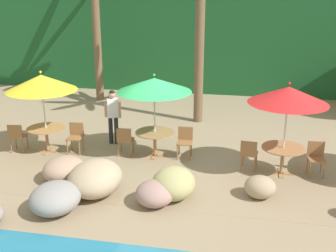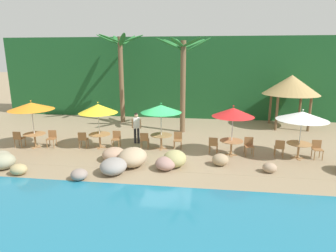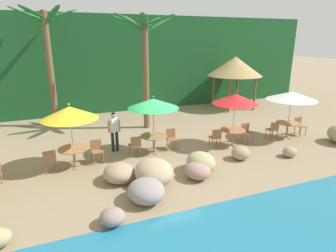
{
  "view_description": "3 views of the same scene",
  "coord_description": "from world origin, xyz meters",
  "px_view_note": "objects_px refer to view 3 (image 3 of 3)",
  "views": [
    {
      "loc": [
        2.15,
        -10.56,
        4.68
      ],
      "look_at": [
        0.06,
        0.11,
        1.01
      ],
      "focal_mm": 44.84,
      "sensor_mm": 36.0,
      "label": 1
    },
    {
      "loc": [
        1.88,
        -13.69,
        4.73
      ],
      "look_at": [
        -0.0,
        0.26,
        1.23
      ],
      "focal_mm": 30.83,
      "sensor_mm": 36.0,
      "label": 2
    },
    {
      "loc": [
        -3.91,
        -10.17,
        4.55
      ],
      "look_at": [
        0.22,
        0.21,
        1.12
      ],
      "focal_mm": 30.39,
      "sensor_mm": 36.0,
      "label": 3
    }
  ],
  "objects_px": {
    "umbrella_white": "(292,96)",
    "palm_tree_nearest": "(48,48)",
    "chair_green_inland": "(135,145)",
    "dining_table_red": "(233,132)",
    "chair_yellow_inland": "(49,160)",
    "umbrella_yellow": "(70,113)",
    "umbrella_red": "(235,99)",
    "chair_white_seaward": "(299,125)",
    "chair_red_inland": "(216,137)",
    "umbrella_green": "(153,103)",
    "chair_white_inland": "(273,129)",
    "palm_tree_second": "(145,50)",
    "dining_table_white": "(288,125)",
    "palapa_hut": "(235,66)",
    "chair_yellow_seaward": "(97,149)",
    "chair_green_seaward": "(172,137)",
    "chair_red_seaward": "(247,131)",
    "waiter_in_white": "(114,129)",
    "dining_table_yellow": "(74,151)",
    "dining_table_green": "(154,138)"
  },
  "relations": [
    {
      "from": "dining_table_green",
      "to": "chair_green_seaward",
      "type": "bearing_deg",
      "value": 8.08
    },
    {
      "from": "chair_green_seaward",
      "to": "umbrella_red",
      "type": "distance_m",
      "value": 3.16
    },
    {
      "from": "chair_white_inland",
      "to": "chair_green_seaward",
      "type": "bearing_deg",
      "value": 172.09
    },
    {
      "from": "dining_table_yellow",
      "to": "chair_green_seaward",
      "type": "distance_m",
      "value": 4.06
    },
    {
      "from": "umbrella_green",
      "to": "chair_green_seaward",
      "type": "height_order",
      "value": "umbrella_green"
    },
    {
      "from": "chair_red_inland",
      "to": "palapa_hut",
      "type": "height_order",
      "value": "palapa_hut"
    },
    {
      "from": "chair_red_seaward",
      "to": "dining_table_white",
      "type": "bearing_deg",
      "value": -4.67
    },
    {
      "from": "palm_tree_nearest",
      "to": "palapa_hut",
      "type": "bearing_deg",
      "value": -0.05
    },
    {
      "from": "chair_yellow_inland",
      "to": "chair_green_seaward",
      "type": "distance_m",
      "value": 4.9
    },
    {
      "from": "chair_green_seaward",
      "to": "chair_red_seaward",
      "type": "xyz_separation_m",
      "value": [
        3.49,
        -0.51,
        0.0
      ]
    },
    {
      "from": "chair_white_inland",
      "to": "palm_tree_second",
      "type": "distance_m",
      "value": 7.27
    },
    {
      "from": "chair_yellow_inland",
      "to": "chair_white_seaward",
      "type": "height_order",
      "value": "same"
    },
    {
      "from": "chair_green_seaward",
      "to": "chair_red_seaward",
      "type": "relative_size",
      "value": 1.0
    },
    {
      "from": "chair_yellow_seaward",
      "to": "dining_table_white",
      "type": "xyz_separation_m",
      "value": [
        8.91,
        -0.46,
        0.1
      ]
    },
    {
      "from": "umbrella_yellow",
      "to": "chair_red_seaward",
      "type": "bearing_deg",
      "value": -0.97
    },
    {
      "from": "umbrella_white",
      "to": "palm_tree_nearest",
      "type": "relative_size",
      "value": 0.38
    },
    {
      "from": "dining_table_yellow",
      "to": "chair_red_inland",
      "type": "relative_size",
      "value": 1.26
    },
    {
      "from": "chair_red_seaward",
      "to": "umbrella_green",
      "type": "bearing_deg",
      "value": 174.89
    },
    {
      "from": "palapa_hut",
      "to": "dining_table_red",
      "type": "bearing_deg",
      "value": -123.97
    },
    {
      "from": "dining_table_white",
      "to": "palapa_hut",
      "type": "bearing_deg",
      "value": 79.88
    },
    {
      "from": "umbrella_green",
      "to": "chair_green_inland",
      "type": "distance_m",
      "value": 1.8
    },
    {
      "from": "chair_red_seaward",
      "to": "chair_white_inland",
      "type": "height_order",
      "value": "same"
    },
    {
      "from": "chair_green_seaward",
      "to": "dining_table_red",
      "type": "bearing_deg",
      "value": -13.87
    },
    {
      "from": "umbrella_yellow",
      "to": "chair_red_seaward",
      "type": "height_order",
      "value": "umbrella_yellow"
    },
    {
      "from": "umbrella_green",
      "to": "chair_yellow_seaward",
      "type": "bearing_deg",
      "value": -177.31
    },
    {
      "from": "dining_table_green",
      "to": "palapa_hut",
      "type": "bearing_deg",
      "value": 36.47
    },
    {
      "from": "umbrella_green",
      "to": "chair_white_seaward",
      "type": "bearing_deg",
      "value": -3.56
    },
    {
      "from": "chair_red_seaward",
      "to": "palm_tree_nearest",
      "type": "height_order",
      "value": "palm_tree_nearest"
    },
    {
      "from": "chair_green_inland",
      "to": "dining_table_red",
      "type": "distance_m",
      "value": 4.35
    },
    {
      "from": "waiter_in_white",
      "to": "palm_tree_second",
      "type": "bearing_deg",
      "value": 50.67
    },
    {
      "from": "dining_table_red",
      "to": "umbrella_white",
      "type": "xyz_separation_m",
      "value": [
        3.07,
        -0.04,
        1.42
      ]
    },
    {
      "from": "dining_table_red",
      "to": "dining_table_white",
      "type": "distance_m",
      "value": 3.07
    },
    {
      "from": "umbrella_green",
      "to": "palm_tree_second",
      "type": "relative_size",
      "value": 0.42
    },
    {
      "from": "chair_green_seaward",
      "to": "waiter_in_white",
      "type": "xyz_separation_m",
      "value": [
        -2.32,
        0.63,
        0.47
      ]
    },
    {
      "from": "chair_green_inland",
      "to": "waiter_in_white",
      "type": "distance_m",
      "value": 1.19
    },
    {
      "from": "umbrella_red",
      "to": "chair_red_seaward",
      "type": "bearing_deg",
      "value": 9.8
    },
    {
      "from": "umbrella_white",
      "to": "dining_table_white",
      "type": "height_order",
      "value": "umbrella_white"
    },
    {
      "from": "chair_yellow_inland",
      "to": "chair_green_inland",
      "type": "xyz_separation_m",
      "value": [
        3.18,
        0.32,
        0.0
      ]
    },
    {
      "from": "chair_yellow_seaward",
      "to": "chair_green_inland",
      "type": "xyz_separation_m",
      "value": [
        1.51,
        -0.04,
        0.0
      ]
    },
    {
      "from": "chair_yellow_inland",
      "to": "dining_table_red",
      "type": "height_order",
      "value": "chair_yellow_inland"
    },
    {
      "from": "chair_red_inland",
      "to": "dining_table_white",
      "type": "xyz_separation_m",
      "value": [
        3.92,
        -0.05,
        0.1
      ]
    },
    {
      "from": "chair_yellow_seaward",
      "to": "chair_white_seaward",
      "type": "distance_m",
      "value": 9.76
    },
    {
      "from": "chair_red_inland",
      "to": "umbrella_green",
      "type": "bearing_deg",
      "value": 168.9
    },
    {
      "from": "dining_table_red",
      "to": "chair_green_seaward",
      "type": "bearing_deg",
      "value": 166.13
    },
    {
      "from": "umbrella_yellow",
      "to": "umbrella_red",
      "type": "distance_m",
      "value": 6.69
    },
    {
      "from": "dining_table_yellow",
      "to": "chair_green_inland",
      "type": "bearing_deg",
      "value": 2.74
    },
    {
      "from": "dining_table_red",
      "to": "palm_tree_second",
      "type": "distance_m",
      "value": 5.93
    },
    {
      "from": "chair_yellow_inland",
      "to": "chair_red_inland",
      "type": "xyz_separation_m",
      "value": [
        6.66,
        -0.05,
        0.0
      ]
    },
    {
      "from": "dining_table_green",
      "to": "umbrella_yellow",
      "type": "bearing_deg",
      "value": -175.34
    },
    {
      "from": "umbrella_red",
      "to": "dining_table_red",
      "type": "bearing_deg",
      "value": 3.58
    }
  ]
}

